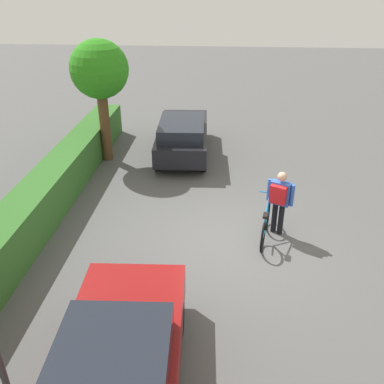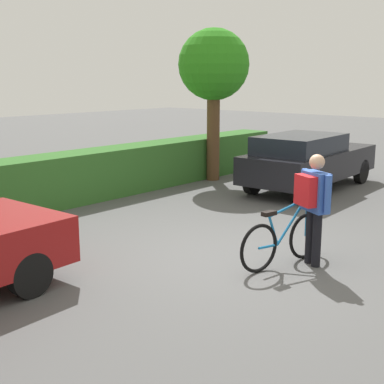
% 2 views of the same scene
% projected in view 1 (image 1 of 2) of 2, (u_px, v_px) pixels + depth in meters
% --- Properties ---
extents(ground_plane, '(60.00, 60.00, 0.00)m').
position_uv_depth(ground_plane, '(236.00, 242.00, 9.79)').
color(ground_plane, '#525252').
extents(hedge_row, '(14.99, 0.90, 1.08)m').
position_uv_depth(hedge_row, '(31.00, 214.00, 9.87)').
color(hedge_row, '#326827').
rests_on(hedge_row, ground).
extents(parked_car_near, '(4.56, 1.94, 1.31)m').
position_uv_depth(parked_car_near, '(113.00, 382.00, 5.62)').
color(parked_car_near, maroon).
rests_on(parked_car_near, ground).
extents(parked_car_far, '(4.29, 1.83, 1.36)m').
position_uv_depth(parked_car_far, '(183.00, 135.00, 14.18)').
color(parked_car_far, black).
rests_on(parked_car_far, ground).
extents(bicycle, '(1.65, 0.53, 1.00)m').
position_uv_depth(bicycle, '(265.00, 225.00, 9.73)').
color(bicycle, black).
rests_on(bicycle, ground).
extents(person_rider, '(0.49, 0.60, 1.62)m').
position_uv_depth(person_rider, '(279.00, 198.00, 9.68)').
color(person_rider, black).
rests_on(person_rider, ground).
extents(tree_kerbside, '(1.82, 1.82, 3.91)m').
position_uv_depth(tree_kerbside, '(100.00, 72.00, 12.85)').
color(tree_kerbside, brown).
rests_on(tree_kerbside, ground).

